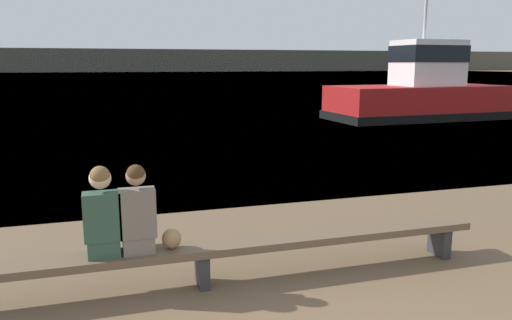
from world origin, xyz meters
The scene contains 7 objects.
water_surface centered at (0.00, 126.09, 0.00)m, with size 240.00×240.00×0.00m, color teal.
far_shoreline centered at (0.00, 157.69, 3.37)m, with size 600.00×12.00×6.74m, color #4C4C42.
bench_main centered at (-0.59, 3.15, 0.40)m, with size 7.00×0.41×0.48m.
person_left centered at (-1.64, 3.16, 0.93)m, with size 0.39×0.43×1.00m.
person_right centered at (-1.28, 3.16, 0.91)m, with size 0.39×0.42×0.99m.
shopping_bag centered at (-0.92, 3.16, 0.60)m, with size 0.22×0.19×0.23m.
tugboat_red centered at (12.40, 17.78, 1.12)m, with size 8.46×3.82×6.35m.
Camera 1 is at (-1.55, -2.18, 2.52)m, focal length 35.00 mm.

